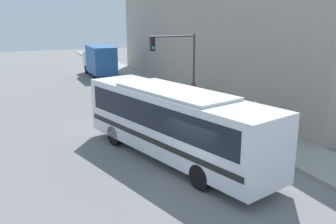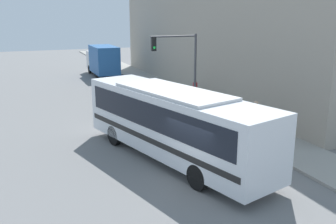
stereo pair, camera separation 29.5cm
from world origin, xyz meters
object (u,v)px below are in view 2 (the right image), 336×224
(parking_meter, at_px, (212,103))
(pedestrian_mid_block, at_px, (195,90))
(pedestrian_near_corner, at_px, (255,117))
(fire_hydrant, at_px, (264,137))
(traffic_light_pole, at_px, (180,58))
(delivery_truck, at_px, (103,60))
(city_bus, at_px, (173,120))

(parking_meter, height_order, pedestrian_mid_block, pedestrian_mid_block)
(pedestrian_near_corner, bearing_deg, fire_hydrant, -108.04)
(pedestrian_mid_block, bearing_deg, parking_meter, -102.32)
(traffic_light_pole, bearing_deg, pedestrian_mid_block, 38.84)
(delivery_truck, distance_m, parking_meter, 19.45)
(traffic_light_pole, relative_size, pedestrian_near_corner, 2.74)
(fire_hydrant, bearing_deg, delivery_truck, 96.00)
(traffic_light_pole, height_order, parking_meter, traffic_light_pole)
(city_bus, distance_m, pedestrian_mid_block, 11.35)
(pedestrian_mid_block, bearing_deg, pedestrian_near_corner, -93.29)
(fire_hydrant, bearing_deg, city_bus, 179.46)
(parking_meter, height_order, pedestrian_near_corner, pedestrian_near_corner)
(delivery_truck, relative_size, pedestrian_near_corner, 3.68)
(pedestrian_mid_block, bearing_deg, delivery_truck, 103.34)
(fire_hydrant, height_order, traffic_light_pole, traffic_light_pole)
(parking_meter, bearing_deg, delivery_truck, 97.66)
(delivery_truck, distance_m, traffic_light_pole, 16.67)
(parking_meter, bearing_deg, pedestrian_near_corner, -83.08)
(delivery_truck, relative_size, pedestrian_mid_block, 4.18)
(delivery_truck, xyz_separation_m, pedestrian_mid_block, (3.54, -14.92, -0.79))
(parking_meter, relative_size, pedestrian_near_corner, 0.71)
(city_bus, bearing_deg, pedestrian_mid_block, 43.48)
(delivery_truck, xyz_separation_m, pedestrian_near_corner, (3.06, -23.17, -0.67))
(delivery_truck, height_order, traffic_light_pole, traffic_light_pole)
(city_bus, xyz_separation_m, delivery_truck, (2.35, 24.58, -0.14))
(city_bus, xyz_separation_m, parking_meter, (4.94, 5.31, -0.87))
(traffic_light_pole, relative_size, pedestrian_mid_block, 3.12)
(pedestrian_mid_block, bearing_deg, traffic_light_pole, -141.16)
(pedestrian_mid_block, bearing_deg, city_bus, -121.37)
(pedestrian_near_corner, xyz_separation_m, pedestrian_mid_block, (0.47, 8.25, -0.13))
(parking_meter, bearing_deg, pedestrian_mid_block, 77.68)
(delivery_truck, height_order, pedestrian_near_corner, delivery_truck)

